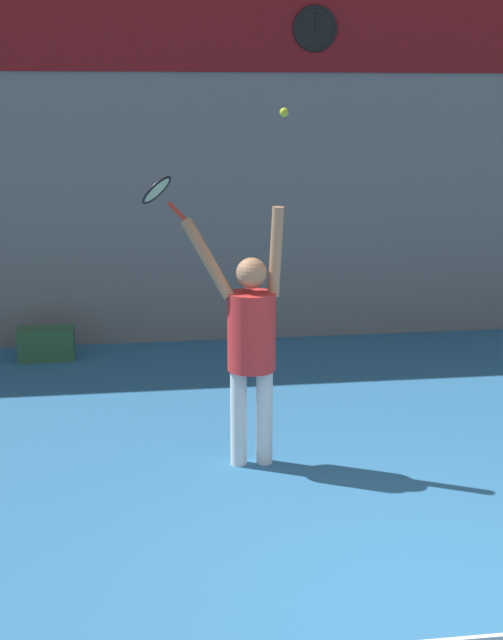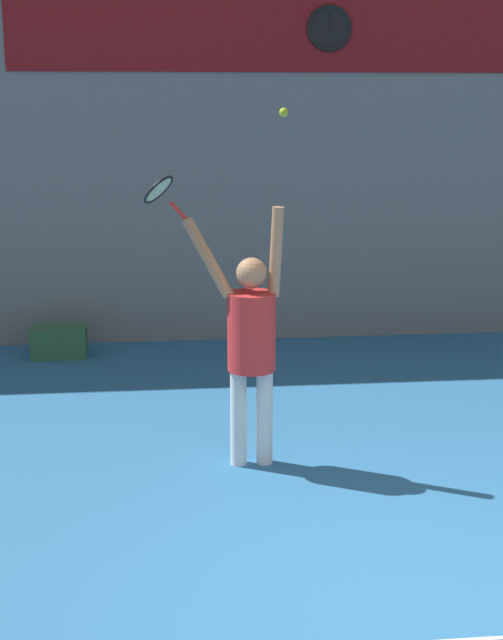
# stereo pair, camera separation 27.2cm
# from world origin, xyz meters

# --- Properties ---
(ground_plane) EXTENTS (18.00, 18.00, 0.00)m
(ground_plane) POSITION_xyz_m (0.00, 0.00, 0.00)
(ground_plane) COLOR teal
(back_wall) EXTENTS (18.00, 0.10, 5.00)m
(back_wall) POSITION_xyz_m (0.00, 6.16, 2.50)
(back_wall) COLOR slate
(back_wall) RESTS_ON ground_plane
(sponsor_banner) EXTENTS (6.25, 0.02, 0.96)m
(sponsor_banner) POSITION_xyz_m (0.00, 6.10, 3.63)
(sponsor_banner) COLOR maroon
(scoreboard_clock) EXTENTS (0.52, 0.05, 0.52)m
(scoreboard_clock) POSITION_xyz_m (0.50, 6.08, 3.63)
(scoreboard_clock) COLOR black
(tennis_player) EXTENTS (0.80, 0.50, 2.06)m
(tennis_player) POSITION_xyz_m (-0.79, 2.28, 1.05)
(tennis_player) COLOR white
(tennis_player) RESTS_ON ground_plane
(tennis_racket) EXTENTS (0.40, 0.37, 0.35)m
(tennis_racket) POSITION_xyz_m (-1.46, 2.64, 2.14)
(tennis_racket) COLOR red
(tennis_ball) EXTENTS (0.06, 0.06, 0.06)m
(tennis_ball) POSITION_xyz_m (-0.56, 2.17, 2.74)
(tennis_ball) COLOR #CCDB2D
(equipment_bag) EXTENTS (0.61, 0.34, 0.35)m
(equipment_bag) POSITION_xyz_m (-2.64, 5.56, 0.18)
(equipment_bag) COLOR #33663F
(equipment_bag) RESTS_ON ground_plane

